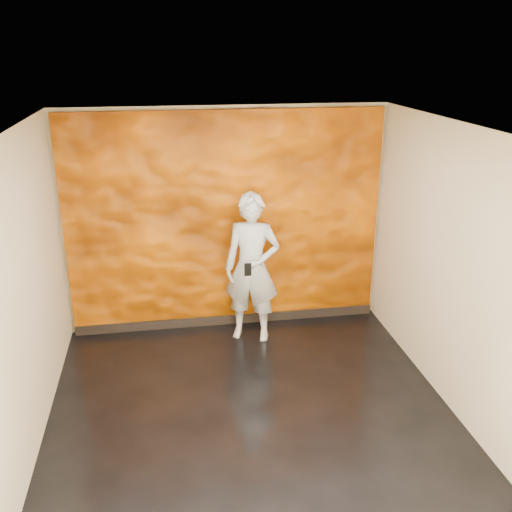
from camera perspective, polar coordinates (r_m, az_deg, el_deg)
name	(u,v)px	position (r m, az deg, el deg)	size (l,w,h in m)	color
room	(251,283)	(5.27, -0.55, -2.68)	(4.02, 4.02, 2.81)	black
feature_wall	(226,223)	(7.10, -3.02, 3.34)	(3.90, 0.06, 2.75)	#FC7400
baseboard	(228,319)	(7.56, -2.80, -6.35)	(3.90, 0.04, 0.12)	black
man	(252,268)	(6.89, -0.41, -1.20)	(0.67, 0.44, 1.85)	#A6AEB7
phone	(248,269)	(6.59, -0.82, -1.36)	(0.08, 0.02, 0.15)	black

